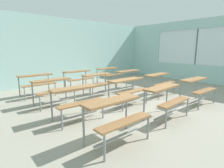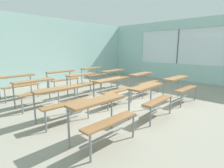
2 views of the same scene
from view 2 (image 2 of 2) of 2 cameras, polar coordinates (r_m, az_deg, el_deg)
ground at (r=5.29m, az=2.59°, el=-6.45°), size 10.00×9.00×0.05m
wall_back at (r=8.68m, az=-20.68°, el=10.07°), size 10.00×0.12×3.00m
wall_right at (r=9.35m, az=24.23°, el=9.53°), size 0.12×9.00×3.00m
desk_bench_r0c0 at (r=3.00m, az=-3.40°, el=-8.78°), size 1.10×0.60×0.74m
desk_bench_r0c1 at (r=4.22m, az=12.37°, el=-3.05°), size 1.12×0.64×0.74m
desk_bench_r0c2 at (r=5.67m, az=21.21°, el=0.13°), size 1.12×0.63×0.74m
desk_bench_r1c0 at (r=4.02m, az=-16.29°, el=-3.95°), size 1.13×0.64×0.74m
desk_bench_r1c1 at (r=5.03m, az=0.17°, el=-0.45°), size 1.11×0.60×0.74m
desk_bench_r1c2 at (r=6.28m, az=10.33°, el=1.77°), size 1.12×0.62×0.74m
desk_bench_r2c0 at (r=5.25m, az=-23.59°, el=-0.91°), size 1.10×0.59×0.74m
desk_bench_r2c1 at (r=6.07m, az=-9.22°, el=1.47°), size 1.11×0.61×0.74m
desk_bench_r2c2 at (r=7.08m, az=0.82°, el=3.03°), size 1.10×0.60×0.74m
desk_bench_r3c0 at (r=6.44m, az=-28.34°, el=0.81°), size 1.11×0.61×0.74m
desk_bench_r3c1 at (r=7.07m, az=-15.96°, el=2.58°), size 1.11×0.61×0.74m
desk_bench_r3c2 at (r=8.07m, az=-6.03°, el=4.01°), size 1.12×0.63×0.74m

